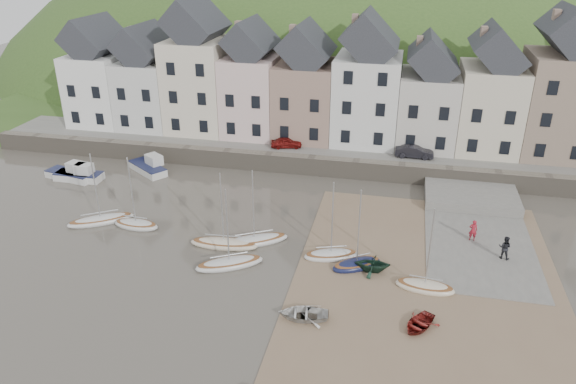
% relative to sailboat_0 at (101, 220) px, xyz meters
% --- Properties ---
extents(ground, '(160.00, 160.00, 0.00)m').
position_rel_sailboat_0_xyz_m(ground, '(15.20, -3.09, -0.26)').
color(ground, '#4D473C').
rests_on(ground, ground).
extents(quay_land, '(90.00, 30.00, 1.50)m').
position_rel_sailboat_0_xyz_m(quay_land, '(15.20, 28.91, 0.49)').
color(quay_land, '#385622').
rests_on(quay_land, ground).
extents(quay_street, '(70.00, 7.00, 0.10)m').
position_rel_sailboat_0_xyz_m(quay_street, '(15.20, 17.41, 1.29)').
color(quay_street, slate).
rests_on(quay_street, quay_land).
extents(seawall, '(70.00, 1.20, 1.80)m').
position_rel_sailboat_0_xyz_m(seawall, '(15.20, 13.91, 0.64)').
color(seawall, slate).
rests_on(seawall, ground).
extents(beach, '(18.00, 26.00, 0.06)m').
position_rel_sailboat_0_xyz_m(beach, '(26.20, -3.09, -0.23)').
color(beach, '#7C634B').
rests_on(beach, ground).
extents(slipway, '(8.00, 18.00, 0.12)m').
position_rel_sailboat_0_xyz_m(slipway, '(30.20, 4.91, -0.20)').
color(slipway, slate).
rests_on(slipway, ground).
extents(hillside, '(134.40, 84.00, 84.00)m').
position_rel_sailboat_0_xyz_m(hillside, '(10.20, 56.91, -18.25)').
color(hillside, '#385622').
rests_on(hillside, ground).
extents(townhouse_terrace, '(61.05, 8.00, 13.93)m').
position_rel_sailboat_0_xyz_m(townhouse_terrace, '(16.96, 20.91, 7.07)').
color(townhouse_terrace, white).
rests_on(townhouse_terrace, quay_land).
extents(sailboat_0, '(5.28, 4.21, 6.32)m').
position_rel_sailboat_0_xyz_m(sailboat_0, '(0.00, 0.00, 0.00)').
color(sailboat_0, silver).
rests_on(sailboat_0, ground).
extents(sailboat_1, '(3.89, 1.70, 6.32)m').
position_rel_sailboat_0_xyz_m(sailboat_1, '(3.21, -0.09, 0.01)').
color(sailboat_1, silver).
rests_on(sailboat_1, ground).
extents(sailboat_2, '(5.35, 1.85, 6.32)m').
position_rel_sailboat_0_xyz_m(sailboat_2, '(11.15, -1.46, 0.00)').
color(sailboat_2, beige).
rests_on(sailboat_2, ground).
extents(sailboat_3, '(5.04, 3.72, 6.32)m').
position_rel_sailboat_0_xyz_m(sailboat_3, '(12.42, -4.01, 0.00)').
color(sailboat_3, silver).
rests_on(sailboat_3, ground).
extents(sailboat_4, '(5.39, 3.95, 6.32)m').
position_rel_sailboat_0_xyz_m(sailboat_4, '(13.30, -0.52, -0.00)').
color(sailboat_4, silver).
rests_on(sailboat_4, ground).
extents(sailboat_5, '(3.97, 3.33, 6.32)m').
position_rel_sailboat_0_xyz_m(sailboat_5, '(21.33, -2.18, 0.01)').
color(sailboat_5, '#13193E').
rests_on(sailboat_5, ground).
extents(sailboat_6, '(4.30, 2.73, 6.32)m').
position_rel_sailboat_0_xyz_m(sailboat_6, '(19.36, -1.32, 0.01)').
color(sailboat_6, silver).
rests_on(sailboat_6, ground).
extents(sailboat_7, '(4.06, 1.87, 6.32)m').
position_rel_sailboat_0_xyz_m(sailboat_7, '(26.07, -3.94, 0.01)').
color(sailboat_7, beige).
rests_on(sailboat_7, ground).
extents(motorboat_0, '(4.64, 1.84, 1.70)m').
position_rel_sailboat_0_xyz_m(motorboat_0, '(-6.46, 7.52, 0.32)').
color(motorboat_0, silver).
rests_on(motorboat_0, ground).
extents(motorboat_1, '(5.27, 2.71, 1.70)m').
position_rel_sailboat_0_xyz_m(motorboat_1, '(-7.41, 7.64, 0.32)').
color(motorboat_1, silver).
rests_on(motorboat_1, ground).
extents(motorboat_2, '(4.99, 4.21, 1.70)m').
position_rel_sailboat_0_xyz_m(motorboat_2, '(-0.84, 10.89, 0.32)').
color(motorboat_2, silver).
rests_on(motorboat_2, ground).
extents(rowboat_white, '(3.37, 2.62, 0.64)m').
position_rel_sailboat_0_xyz_m(rowboat_white, '(18.70, -8.65, 0.12)').
color(rowboat_white, silver).
rests_on(rowboat_white, beach).
extents(rowboat_green, '(2.66, 2.35, 1.31)m').
position_rel_sailboat_0_xyz_m(rowboat_green, '(22.45, -2.56, 0.46)').
color(rowboat_green, '#153124').
rests_on(rowboat_green, beach).
extents(rowboat_red, '(2.95, 3.24, 0.55)m').
position_rel_sailboat_0_xyz_m(rowboat_red, '(25.67, -8.07, 0.08)').
color(rowboat_red, maroon).
rests_on(rowboat_red, beach).
extents(person_red, '(0.63, 0.41, 1.71)m').
position_rel_sailboat_0_xyz_m(person_red, '(29.68, 3.42, 0.72)').
color(person_red, maroon).
rests_on(person_red, slipway).
extents(person_dark, '(1.04, 0.92, 1.79)m').
position_rel_sailboat_0_xyz_m(person_dark, '(31.69, 1.16, 0.76)').
color(person_dark, black).
rests_on(person_dark, slipway).
extents(car_left, '(3.41, 2.06, 1.09)m').
position_rel_sailboat_0_xyz_m(car_left, '(12.06, 16.41, 1.88)').
color(car_left, maroon).
rests_on(car_left, quay_street).
extents(car_right, '(3.78, 1.37, 1.24)m').
position_rel_sailboat_0_xyz_m(car_right, '(25.04, 16.41, 1.96)').
color(car_right, black).
rests_on(car_right, quay_street).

